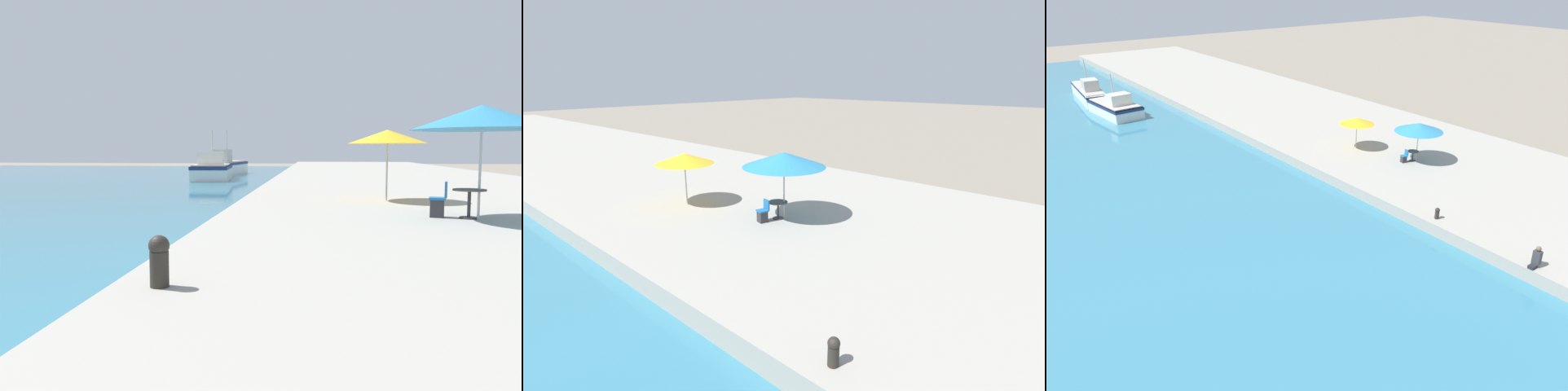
% 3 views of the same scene
% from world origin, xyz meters
% --- Properties ---
extents(quay_promenade, '(16.00, 90.00, 0.74)m').
position_xyz_m(quay_promenade, '(8.00, 37.00, 0.37)').
color(quay_promenade, '#A39E93').
rests_on(quay_promenade, ground_plane).
extents(fishing_boat_near, '(3.54, 7.02, 4.02)m').
position_xyz_m(fishing_boat_near, '(-5.75, 46.81, 0.84)').
color(fishing_boat_near, silver).
rests_on(fishing_boat_near, water_basin).
extents(fishing_boat_mid, '(2.96, 9.43, 4.34)m').
position_xyz_m(fishing_boat_mid, '(-6.01, 54.82, 0.90)').
color(fishing_boat_mid, white).
rests_on(fishing_boat_mid, water_basin).
extents(cafe_umbrella_pink, '(3.39, 3.39, 2.80)m').
position_xyz_m(cafe_umbrella_pink, '(6.58, 19.13, 3.24)').
color(cafe_umbrella_pink, '#B7B7B7').
rests_on(cafe_umbrella_pink, quay_promenade).
extents(cafe_umbrella_white, '(2.64, 2.64, 2.39)m').
position_xyz_m(cafe_umbrella_white, '(4.99, 23.76, 2.89)').
color(cafe_umbrella_white, '#B7B7B7').
rests_on(cafe_umbrella_white, quay_promenade).
extents(cafe_table, '(0.80, 0.80, 0.74)m').
position_xyz_m(cafe_table, '(6.41, 19.30, 1.27)').
color(cafe_table, '#333338').
rests_on(cafe_table, quay_promenade).
extents(cafe_chair_left, '(0.52, 0.49, 0.91)m').
position_xyz_m(cafe_chair_left, '(5.71, 19.48, 1.06)').
color(cafe_chair_left, '#2D2D33').
rests_on(cafe_chair_left, quay_promenade).
extents(mooring_bollard, '(0.26, 0.26, 0.65)m').
position_xyz_m(mooring_bollard, '(0.66, 12.29, 1.09)').
color(mooring_bollard, '#2D2823').
rests_on(mooring_bollard, quay_promenade).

